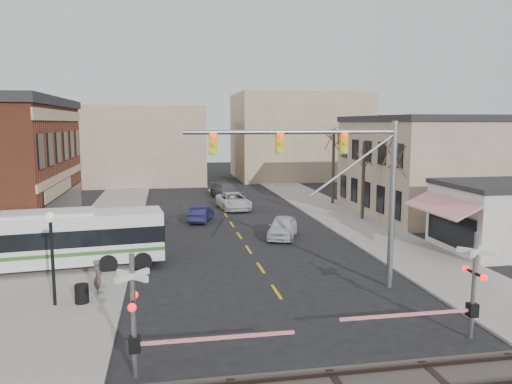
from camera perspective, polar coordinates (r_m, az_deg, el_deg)
ground at (r=22.14m, az=3.51°, el=-13.03°), size 160.00×160.00×0.00m
sidewalk_west at (r=41.08m, az=-16.44°, el=-3.42°), size 5.00×60.00×0.12m
sidewalk_east at (r=43.33m, az=9.43°, el=-2.62°), size 5.00×60.00×0.12m
tan_building at (r=48.45m, az=23.62°, el=2.94°), size 20.30×15.30×8.50m
awning_shop at (r=34.72m, az=27.06°, el=-2.48°), size 9.74×6.20×4.30m
tree_east_a at (r=35.89m, az=15.36°, el=0.57°), size 0.28×0.28×6.75m
tree_east_b at (r=41.48m, az=12.15°, el=1.32°), size 0.28×0.28×6.30m
tree_east_c at (r=48.95m, az=8.82°, el=2.92°), size 0.28×0.28×7.20m
transit_bus at (r=28.87m, az=-22.63°, el=-5.03°), size 12.20×4.01×3.08m
traffic_signal_mast at (r=23.31m, az=9.35°, el=2.46°), size 9.93×0.30×8.00m
rr_crossing_west at (r=16.23m, az=-12.25°, el=-13.75°), size 5.60×1.36×4.00m
rr_crossing_east at (r=19.91m, az=22.58°, el=-10.07°), size 5.60×1.36×4.00m
street_lamp at (r=22.89m, az=-22.35°, el=-4.95°), size 0.44×0.44×4.07m
trash_bin at (r=23.42m, az=-19.28°, el=-10.91°), size 0.60×0.60×0.82m
car_a at (r=34.65m, az=3.04°, el=-4.02°), size 3.19×4.72×1.49m
car_b at (r=40.54m, az=-6.30°, el=-2.43°), size 2.47×4.25×1.32m
car_c at (r=45.96m, az=-2.60°, el=-1.04°), size 3.06×5.67×1.51m
car_d at (r=52.37m, az=-3.40°, el=0.09°), size 3.43×5.76×1.57m
pedestrian_near at (r=24.22m, az=-17.63°, el=-9.22°), size 0.52×0.66×1.61m
pedestrian_far at (r=29.55m, az=-22.85°, el=-6.08°), size 1.18×1.12×1.91m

